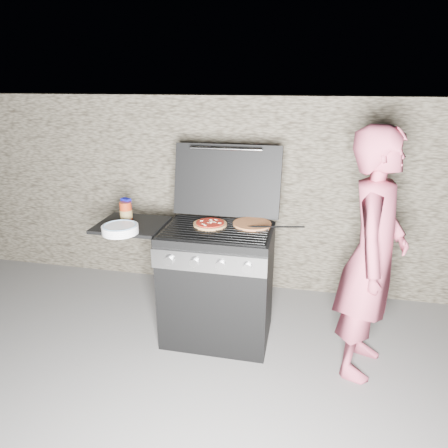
% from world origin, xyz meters
% --- Properties ---
extents(ground, '(50.00, 50.00, 0.00)m').
position_xyz_m(ground, '(0.00, 0.00, 0.00)').
color(ground, '#62605E').
extents(stone_wall, '(8.00, 0.35, 1.80)m').
position_xyz_m(stone_wall, '(0.00, 1.05, 0.90)').
color(stone_wall, '#766D59').
rests_on(stone_wall, ground).
extents(gas_grill, '(1.34, 0.79, 0.91)m').
position_xyz_m(gas_grill, '(-0.25, 0.00, 0.46)').
color(gas_grill, black).
rests_on(gas_grill, ground).
extents(pizza_topped, '(0.26, 0.26, 0.03)m').
position_xyz_m(pizza_topped, '(-0.07, 0.06, 0.92)').
color(pizza_topped, '#C68347').
rests_on(pizza_topped, gas_grill).
extents(pizza_plain, '(0.33, 0.33, 0.02)m').
position_xyz_m(pizza_plain, '(0.24, 0.13, 0.92)').
color(pizza_plain, '#E48246').
rests_on(pizza_plain, gas_grill).
extents(sauce_jar, '(0.11, 0.11, 0.14)m').
position_xyz_m(sauce_jar, '(-0.74, 0.06, 0.97)').
color(sauce_jar, maroon).
rests_on(sauce_jar, gas_grill).
extents(blue_carton, '(0.08, 0.07, 0.16)m').
position_xyz_m(blue_carton, '(-0.75, 0.11, 0.98)').
color(blue_carton, '#0A0C87').
rests_on(blue_carton, gas_grill).
extents(plate_stack, '(0.27, 0.27, 0.06)m').
position_xyz_m(plate_stack, '(-0.66, -0.21, 0.93)').
color(plate_stack, white).
rests_on(plate_stack, gas_grill).
extents(person, '(0.56, 0.70, 1.69)m').
position_xyz_m(person, '(1.06, -0.13, 0.84)').
color(person, '#AE445A').
rests_on(person, ground).
extents(tongs, '(0.44, 0.15, 0.09)m').
position_xyz_m(tongs, '(0.40, 0.00, 0.96)').
color(tongs, black).
rests_on(tongs, gas_grill).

